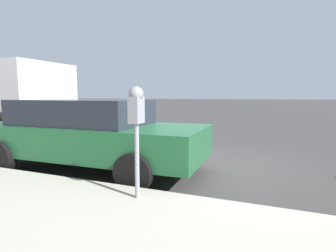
{
  "coord_description": "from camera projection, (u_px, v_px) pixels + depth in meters",
  "views": [
    {
      "loc": [
        -5.5,
        -1.21,
        1.52
      ],
      "look_at": [
        -2.01,
        0.17,
        1.08
      ],
      "focal_mm": 28.0,
      "sensor_mm": 36.0,
      "label": 1
    }
  ],
  "objects": [
    {
      "name": "ground_plane",
      "position": [
        209.0,
        166.0,
        5.7
      ],
      "size": [
        220.0,
        220.0,
        0.0
      ],
      "primitive_type": "plane",
      "color": "#3D3A3A"
    },
    {
      "name": "parking_meter",
      "position": [
        136.0,
        114.0,
        3.34
      ],
      "size": [
        0.21,
        0.19,
        1.46
      ],
      "color": "gray",
      "rests_on": "sidewalk"
    },
    {
      "name": "car_green",
      "position": [
        89.0,
        132.0,
        5.41
      ],
      "size": [
        2.08,
        4.72,
        1.44
      ],
      "rotation": [
        0.0,
        0.0,
        3.16
      ],
      "color": "#1E5B33",
      "rests_on": "ground_plane"
    }
  ]
}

